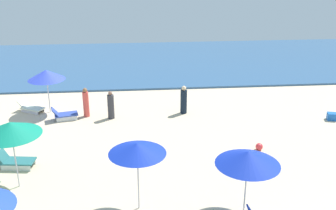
# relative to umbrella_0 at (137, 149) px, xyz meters

# --- Properties ---
(ocean) EXTENTS (60.00, 13.41, 0.12)m
(ocean) POSITION_rel_umbrella_0_xyz_m (6.14, 18.92, -2.19)
(ocean) COLOR #325984
(ocean) RESTS_ON ground_plane
(umbrella_0) EXTENTS (1.88, 1.88, 2.43)m
(umbrella_0) POSITION_rel_umbrella_0_xyz_m (0.00, 0.00, 0.00)
(umbrella_0) COLOR silver
(umbrella_0) RESTS_ON ground_plane
(umbrella_1) EXTENTS (1.93, 1.93, 2.36)m
(umbrella_1) POSITION_rel_umbrella_0_xyz_m (-4.60, 9.08, -0.16)
(umbrella_1) COLOR silver
(umbrella_1) RESTS_ON ground_plane
(lounge_chair_1_0) EXTENTS (1.50, 1.16, 0.61)m
(lounge_chair_1_0) POSITION_rel_umbrella_0_xyz_m (-5.64, 9.23, -2.03)
(lounge_chair_1_0) COLOR silver
(lounge_chair_1_0) RESTS_ON ground_plane
(lounge_chair_1_1) EXTENTS (1.40, 0.90, 0.67)m
(lounge_chair_1_1) POSITION_rel_umbrella_0_xyz_m (-3.67, 7.97, -1.98)
(lounge_chair_1_1) COLOR silver
(lounge_chair_1_1) RESTS_ON ground_plane
(umbrella_3) EXTENTS (2.08, 2.08, 2.25)m
(umbrella_3) POSITION_rel_umbrella_0_xyz_m (3.48, -0.51, -0.23)
(umbrella_3) COLOR silver
(umbrella_3) RESTS_ON ground_plane
(umbrella_5) EXTENTS (2.12, 2.12, 2.59)m
(umbrella_5) POSITION_rel_umbrella_0_xyz_m (-4.38, 1.73, 0.09)
(umbrella_5) COLOR silver
(umbrella_5) RESTS_ON ground_plane
(lounge_chair_5_1) EXTENTS (1.48, 0.83, 0.73)m
(lounge_chair_5_1) POSITION_rel_umbrella_0_xyz_m (-4.87, 3.17, -1.97)
(lounge_chair_5_1) COLOR silver
(lounge_chair_5_1) RESTS_ON ground_plane
(beachgoer_0) EXTENTS (0.36, 0.36, 1.57)m
(beachgoer_0) POSITION_rel_umbrella_0_xyz_m (-2.56, 8.30, -1.51)
(beachgoer_0) COLOR #DE4C45
(beachgoer_0) RESTS_ON ground_plane
(beachgoer_1) EXTENTS (0.47, 0.47, 1.48)m
(beachgoer_1) POSITION_rel_umbrella_0_xyz_m (-1.26, 7.92, -1.57)
(beachgoer_1) COLOR #37373E
(beachgoer_1) RESTS_ON ground_plane
(beachgoer_2) EXTENTS (0.49, 0.49, 1.52)m
(beachgoer_2) POSITION_rel_umbrella_0_xyz_m (2.57, 8.30, -1.54)
(beachgoer_2) COLOR black
(beachgoer_2) RESTS_ON ground_plane
(cooler_box_0) EXTENTS (0.56, 0.50, 0.37)m
(cooler_box_0) POSITION_rel_umbrella_0_xyz_m (10.08, 6.68, -2.07)
(cooler_box_0) COLOR blue
(cooler_box_0) RESTS_ON ground_plane
(beach_ball_1) EXTENTS (0.24, 0.24, 0.24)m
(beach_ball_1) POSITION_rel_umbrella_0_xyz_m (-0.48, 3.35, -2.13)
(beach_ball_1) COLOR #DE4140
(beach_ball_1) RESTS_ON ground_plane
(beach_ball_2) EXTENTS (0.32, 0.32, 0.32)m
(beach_ball_2) POSITION_rel_umbrella_0_xyz_m (5.32, 3.76, -2.09)
(beach_ball_2) COLOR #E2363C
(beach_ball_2) RESTS_ON ground_plane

